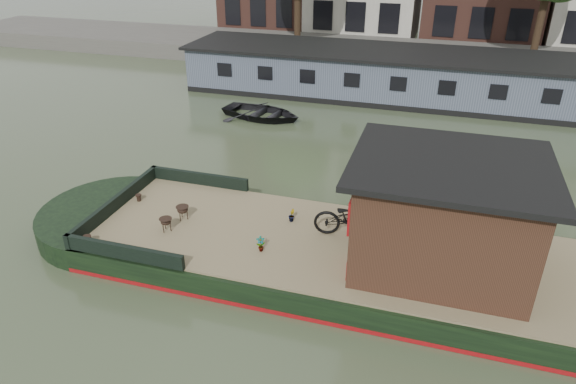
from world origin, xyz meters
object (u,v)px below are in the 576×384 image
(cabin, at_px, (444,213))
(brazier_front, at_px, (166,225))
(bicycle, at_px, (353,218))
(potted_plant_a, at_px, (261,244))
(dinghy, at_px, (262,110))
(brazier_rear, at_px, (183,213))

(cabin, relative_size, brazier_front, 11.42)
(bicycle, height_order, potted_plant_a, bicycle)
(cabin, xyz_separation_m, dinghy, (-7.47, 9.43, -1.52))
(bicycle, bearing_deg, potted_plant_a, 115.20)
(cabin, bearing_deg, bicycle, 165.67)
(bicycle, relative_size, brazier_front, 5.24)
(bicycle, bearing_deg, brazier_rear, 87.70)
(brazier_rear, bearing_deg, cabin, -0.06)
(bicycle, xyz_separation_m, brazier_front, (-4.34, -1.12, -0.31))
(cabin, xyz_separation_m, bicycle, (-1.99, 0.51, -0.75))
(cabin, distance_m, potted_plant_a, 4.05)
(bicycle, relative_size, potted_plant_a, 4.80)
(potted_plant_a, distance_m, dinghy, 10.82)
(cabin, distance_m, brazier_front, 6.44)
(bicycle, distance_m, dinghy, 10.50)
(cabin, distance_m, dinghy, 12.12)
(potted_plant_a, bearing_deg, bicycle, 34.29)
(cabin, height_order, dinghy, cabin)
(brazier_front, bearing_deg, cabin, 5.53)
(cabin, height_order, potted_plant_a, cabin)
(brazier_rear, bearing_deg, potted_plant_a, -18.08)
(potted_plant_a, bearing_deg, cabin, 11.18)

